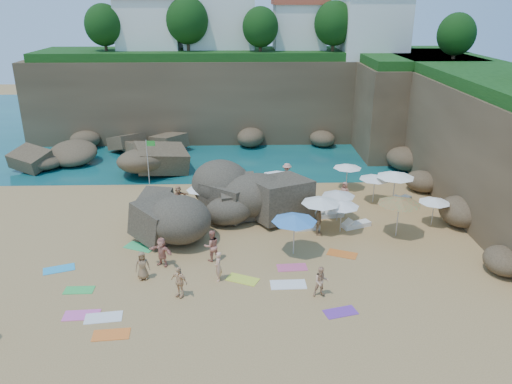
{
  "coord_description": "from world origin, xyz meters",
  "views": [
    {
      "loc": [
        1.13,
        -26.69,
        13.51
      ],
      "look_at": [
        2.0,
        3.0,
        2.0
      ],
      "focal_mm": 35.0,
      "sensor_mm": 36.0,
      "label": 1
    }
  ],
  "objects_px": {
    "parasol_0": "(201,188)",
    "person_stand_6": "(218,266)",
    "person_stand_1": "(212,246)",
    "person_stand_4": "(344,192)",
    "person_stand_3": "(318,221)",
    "parasol_2": "(278,174)",
    "person_stand_5": "(178,196)",
    "lounger_0": "(230,213)",
    "flag_pole": "(149,156)",
    "person_stand_2": "(287,175)",
    "parasol_1": "(375,177)",
    "rock_outcrop": "(218,223)"
  },
  "relations": [
    {
      "from": "flag_pole",
      "to": "person_stand_3",
      "type": "bearing_deg",
      "value": -38.56
    },
    {
      "from": "lounger_0",
      "to": "parasol_0",
      "type": "bearing_deg",
      "value": 125.38
    },
    {
      "from": "person_stand_2",
      "to": "person_stand_3",
      "type": "xyz_separation_m",
      "value": [
        1.2,
        -8.27,
        -0.05
      ]
    },
    {
      "from": "person_stand_1",
      "to": "flag_pole",
      "type": "bearing_deg",
      "value": -86.57
    },
    {
      "from": "person_stand_3",
      "to": "person_stand_6",
      "type": "bearing_deg",
      "value": 140.43
    },
    {
      "from": "person_stand_1",
      "to": "person_stand_3",
      "type": "distance_m",
      "value": 7.02
    },
    {
      "from": "rock_outcrop",
      "to": "person_stand_2",
      "type": "relative_size",
      "value": 4.44
    },
    {
      "from": "person_stand_2",
      "to": "person_stand_4",
      "type": "relative_size",
      "value": 1.27
    },
    {
      "from": "flag_pole",
      "to": "parasol_0",
      "type": "distance_m",
      "value": 7.1
    },
    {
      "from": "parasol_2",
      "to": "person_stand_1",
      "type": "relative_size",
      "value": 1.4
    },
    {
      "from": "parasol_2",
      "to": "person_stand_2",
      "type": "bearing_deg",
      "value": 73.92
    },
    {
      "from": "person_stand_2",
      "to": "person_stand_3",
      "type": "distance_m",
      "value": 8.35
    },
    {
      "from": "parasol_0",
      "to": "person_stand_2",
      "type": "relative_size",
      "value": 1.02
    },
    {
      "from": "flag_pole",
      "to": "person_stand_5",
      "type": "xyz_separation_m",
      "value": [
        2.73,
        -4.69,
        -1.5
      ]
    },
    {
      "from": "parasol_1",
      "to": "parasol_2",
      "type": "height_order",
      "value": "parasol_2"
    },
    {
      "from": "person_stand_2",
      "to": "person_stand_4",
      "type": "height_order",
      "value": "person_stand_2"
    },
    {
      "from": "parasol_0",
      "to": "parasol_1",
      "type": "xyz_separation_m",
      "value": [
        12.08,
        1.28,
        0.2
      ]
    },
    {
      "from": "parasol_1",
      "to": "parasol_2",
      "type": "bearing_deg",
      "value": 179.96
    },
    {
      "from": "flag_pole",
      "to": "parasol_0",
      "type": "relative_size",
      "value": 1.81
    },
    {
      "from": "lounger_0",
      "to": "person_stand_6",
      "type": "distance_m",
      "value": 8.31
    },
    {
      "from": "person_stand_5",
      "to": "person_stand_1",
      "type": "bearing_deg",
      "value": -102.84
    },
    {
      "from": "flag_pole",
      "to": "person_stand_4",
      "type": "relative_size",
      "value": 2.32
    },
    {
      "from": "lounger_0",
      "to": "person_stand_5",
      "type": "xyz_separation_m",
      "value": [
        -3.56,
        1.56,
        0.62
      ]
    },
    {
      "from": "lounger_0",
      "to": "person_stand_6",
      "type": "height_order",
      "value": "person_stand_6"
    },
    {
      "from": "person_stand_4",
      "to": "lounger_0",
      "type": "bearing_deg",
      "value": -130.21
    },
    {
      "from": "person_stand_5",
      "to": "person_stand_6",
      "type": "bearing_deg",
      "value": -104.41
    },
    {
      "from": "parasol_2",
      "to": "lounger_0",
      "type": "xyz_separation_m",
      "value": [
        -3.37,
        -1.98,
        -2.05
      ]
    },
    {
      "from": "person_stand_1",
      "to": "person_stand_5",
      "type": "relative_size",
      "value": 1.19
    },
    {
      "from": "parasol_2",
      "to": "parasol_0",
      "type": "bearing_deg",
      "value": -166.31
    },
    {
      "from": "rock_outcrop",
      "to": "person_stand_4",
      "type": "bearing_deg",
      "value": 20.43
    },
    {
      "from": "person_stand_5",
      "to": "person_stand_6",
      "type": "distance_m",
      "value": 10.34
    },
    {
      "from": "flag_pole",
      "to": "person_stand_2",
      "type": "distance_m",
      "value": 10.71
    },
    {
      "from": "person_stand_1",
      "to": "person_stand_4",
      "type": "bearing_deg",
      "value": -157.72
    },
    {
      "from": "parasol_2",
      "to": "parasol_1",
      "type": "bearing_deg",
      "value": -0.04
    },
    {
      "from": "parasol_0",
      "to": "lounger_0",
      "type": "distance_m",
      "value": 2.57
    },
    {
      "from": "parasol_0",
      "to": "person_stand_3",
      "type": "distance_m",
      "value": 8.36
    },
    {
      "from": "parasol_0",
      "to": "person_stand_6",
      "type": "distance_m",
      "value": 9.15
    },
    {
      "from": "rock_outcrop",
      "to": "person_stand_2",
      "type": "height_order",
      "value": "person_stand_2"
    },
    {
      "from": "parasol_2",
      "to": "person_stand_6",
      "type": "relative_size",
      "value": 1.59
    },
    {
      "from": "parasol_2",
      "to": "person_stand_5",
      "type": "relative_size",
      "value": 1.66
    },
    {
      "from": "parasol_1",
      "to": "person_stand_6",
      "type": "xyz_separation_m",
      "value": [
        -10.56,
        -10.26,
        -1.11
      ]
    },
    {
      "from": "person_stand_4",
      "to": "person_stand_5",
      "type": "relative_size",
      "value": 1.0
    },
    {
      "from": "parasol_1",
      "to": "person_stand_3",
      "type": "bearing_deg",
      "value": -132.51
    },
    {
      "from": "rock_outcrop",
      "to": "parasol_1",
      "type": "xyz_separation_m",
      "value": [
        10.88,
        3.25,
        1.9
      ]
    },
    {
      "from": "parasol_0",
      "to": "person_stand_4",
      "type": "relative_size",
      "value": 1.29
    },
    {
      "from": "person_stand_1",
      "to": "person_stand_6",
      "type": "height_order",
      "value": "person_stand_1"
    },
    {
      "from": "lounger_0",
      "to": "person_stand_3",
      "type": "bearing_deg",
      "value": -64.3
    },
    {
      "from": "person_stand_1",
      "to": "person_stand_4",
      "type": "xyz_separation_m",
      "value": [
        8.93,
        8.19,
        -0.14
      ]
    },
    {
      "from": "parasol_0",
      "to": "person_stand_1",
      "type": "bearing_deg",
      "value": -81.07
    },
    {
      "from": "lounger_0",
      "to": "person_stand_5",
      "type": "relative_size",
      "value": 1.23
    }
  ]
}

